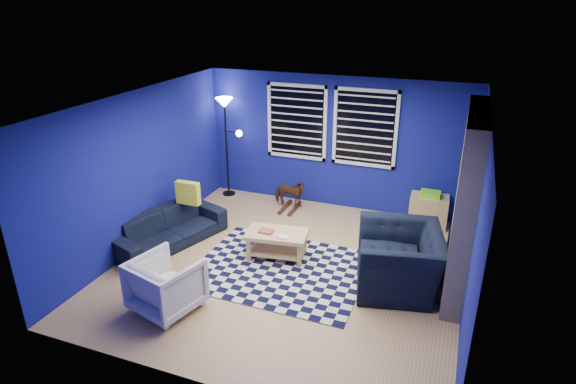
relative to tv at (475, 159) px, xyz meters
The scene contains 18 objects.
floor 3.46m from the tv, 140.73° to the right, with size 5.00×5.00×0.00m, color tan.
ceiling 3.35m from the tv, 140.73° to the right, with size 5.00×5.00×0.00m, color white.
wall_back 2.50m from the tv, 168.45° to the left, with size 5.00×5.00×0.00m, color navy.
wall_left 5.34m from the tv, 157.98° to the right, with size 5.00×5.00×0.00m, color navy.
wall_right 2.01m from the tv, 88.45° to the right, with size 5.00×5.00×0.00m, color navy.
fireplace 1.52m from the tv, 93.32° to the right, with size 0.65×2.00×2.50m.
window_left 3.24m from the tv, behind, with size 1.17×0.06×1.42m.
window_right 1.96m from the tv, 166.32° to the left, with size 1.17×0.06×1.42m.
tv is the anchor object (origin of this frame).
rug 3.57m from the tv, 140.32° to the right, with size 2.50×2.00×0.02m, color black.
sofa 5.08m from the tv, 156.46° to the right, with size 0.76×1.94×0.57m, color black.
armchair_big 2.29m from the tv, 113.49° to the right, with size 1.13×1.29×0.84m, color black.
armchair_bent 5.10m from the tv, 135.48° to the right, with size 0.78×0.81×0.73m, color gray.
rocking_horse 3.33m from the tv, behind, with size 0.63×0.29×0.53m, color #472417.
coffee_table 3.42m from the tv, 146.58° to the right, with size 1.01×0.67×0.47m.
cabinet 1.31m from the tv, 158.27° to the left, with size 0.67×0.47×0.64m.
floor_lamp 4.59m from the tv, behind, with size 0.54×0.33×1.99m.
throw_pillow 4.71m from the tv, 160.55° to the right, with size 0.41×0.12×0.39m, color yellow.
Camera 1 is at (2.22, -5.88, 3.86)m, focal length 30.00 mm.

